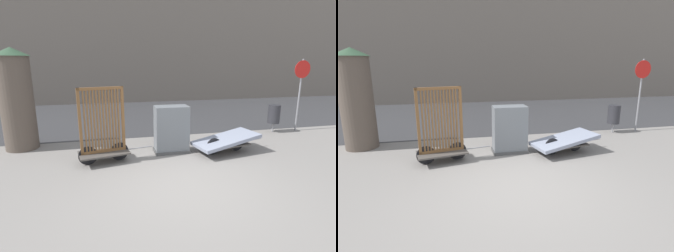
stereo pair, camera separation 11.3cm
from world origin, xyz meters
TOP-DOWN VIEW (x-y plane):
  - ground_plane at (0.00, 0.00)m, footprint 60.00×60.00m
  - road_strip at (0.00, 7.86)m, footprint 56.00×8.02m
  - building_facade at (0.00, 13.87)m, footprint 48.00×4.00m
  - bike_cart_with_bedframe at (-1.69, 1.80)m, footprint 1.98×0.94m
  - bike_cart_with_mattress at (1.70, 1.80)m, footprint 2.28×1.27m
  - utility_cabinet at (0.19, 2.22)m, footprint 1.00×0.60m
  - trash_bin at (4.38, 3.50)m, footprint 0.43×0.43m
  - sign_post at (5.35, 3.49)m, footprint 0.63×0.06m
  - advertising_column at (-4.10, 3.50)m, footprint 1.03×1.03m

SIDE VIEW (x-z plane):
  - ground_plane at x=0.00m, z-range 0.00..0.00m
  - road_strip at x=0.00m, z-range 0.00..0.01m
  - bike_cart_with_mattress at x=1.70m, z-range 0.08..0.63m
  - utility_cabinet at x=0.19m, z-range -0.04..1.30m
  - trash_bin at x=4.38m, z-range 0.17..1.18m
  - bike_cart_with_bedframe at x=-1.69m, z-range -0.25..1.69m
  - advertising_column at x=-4.10m, z-range 0.03..2.97m
  - sign_post at x=5.35m, z-range 0.43..3.08m
  - building_facade at x=0.00m, z-range 0.00..10.62m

